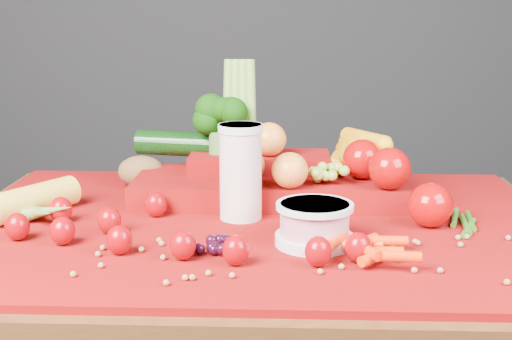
{
  "coord_description": "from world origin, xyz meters",
  "views": [
    {
      "loc": [
        0.05,
        -1.2,
        1.13
      ],
      "look_at": [
        0.0,
        0.02,
        0.85
      ],
      "focal_mm": 50.0,
      "sensor_mm": 36.0,
      "label": 1
    }
  ],
  "objects_px": {
    "produce_mound": "(280,170)",
    "table": "(256,278)",
    "milk_glass": "(241,168)",
    "yogurt_bowl": "(315,223)"
  },
  "relations": [
    {
      "from": "produce_mound",
      "to": "table",
      "type": "bearing_deg",
      "value": -104.84
    },
    {
      "from": "table",
      "to": "produce_mound",
      "type": "relative_size",
      "value": 1.83
    },
    {
      "from": "milk_glass",
      "to": "table",
      "type": "bearing_deg",
      "value": -33.09
    },
    {
      "from": "milk_glass",
      "to": "yogurt_bowl",
      "type": "bearing_deg",
      "value": -48.23
    },
    {
      "from": "table",
      "to": "milk_glass",
      "type": "relative_size",
      "value": 6.48
    },
    {
      "from": "table",
      "to": "milk_glass",
      "type": "distance_m",
      "value": 0.2
    },
    {
      "from": "yogurt_bowl",
      "to": "produce_mound",
      "type": "height_order",
      "value": "produce_mound"
    },
    {
      "from": "milk_glass",
      "to": "produce_mound",
      "type": "distance_m",
      "value": 0.16
    },
    {
      "from": "table",
      "to": "produce_mound",
      "type": "xyz_separation_m",
      "value": [
        0.04,
        0.16,
        0.16
      ]
    },
    {
      "from": "yogurt_bowl",
      "to": "produce_mound",
      "type": "xyz_separation_m",
      "value": [
        -0.06,
        0.28,
        0.02
      ]
    }
  ]
}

